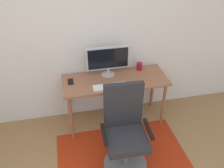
% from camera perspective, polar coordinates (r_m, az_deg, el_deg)
% --- Properties ---
extents(wall_back, '(6.00, 0.10, 2.60)m').
position_cam_1_polar(wall_back, '(3.21, -10.09, 12.08)').
color(wall_back, silver).
rests_on(wall_back, ground).
extents(area_rug, '(1.60, 1.15, 0.01)m').
position_cam_1_polar(area_rug, '(3.16, 2.60, -17.20)').
color(area_rug, '#A5270F').
rests_on(area_rug, ground).
extents(desk, '(1.40, 0.55, 0.72)m').
position_cam_1_polar(desk, '(3.27, 0.78, -0.10)').
color(desk, '#925C41').
rests_on(desk, ground).
extents(monitor, '(0.58, 0.18, 0.41)m').
position_cam_1_polar(monitor, '(3.20, -0.96, 5.88)').
color(monitor, '#B2B2B7').
rests_on(monitor, desk).
extents(keyboard, '(0.43, 0.13, 0.02)m').
position_cam_1_polar(keyboard, '(3.06, -0.48, -0.61)').
color(keyboard, white).
rests_on(keyboard, desk).
extents(computer_mouse, '(0.06, 0.10, 0.03)m').
position_cam_1_polar(computer_mouse, '(3.11, 5.64, 0.00)').
color(computer_mouse, black).
rests_on(computer_mouse, desk).
extents(coffee_cup, '(0.08, 0.08, 0.11)m').
position_cam_1_polar(coffee_cup, '(3.44, 6.47, 4.15)').
color(coffee_cup, maroon).
rests_on(coffee_cup, desk).
extents(cell_phone, '(0.07, 0.14, 0.01)m').
position_cam_1_polar(cell_phone, '(3.21, -9.74, 0.56)').
color(cell_phone, black).
rests_on(cell_phone, desk).
extents(office_chair, '(0.55, 0.52, 1.06)m').
position_cam_1_polar(office_chair, '(2.81, 3.07, -12.24)').
color(office_chair, slate).
rests_on(office_chair, ground).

